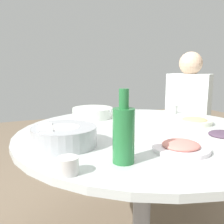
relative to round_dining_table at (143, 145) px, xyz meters
name	(u,v)px	position (x,y,z in m)	size (l,w,h in m)	color
round_dining_table	(143,145)	(0.00, 0.00, 0.00)	(1.36, 1.36, 0.73)	#99999E
rice_bowl	(64,136)	(-0.08, 0.45, 0.12)	(0.29, 0.29, 0.09)	#B2B5BA
soup_bowl	(93,113)	(0.45, 0.13, 0.11)	(0.27, 0.27, 0.07)	white
dish_eggplant	(223,136)	(-0.29, -0.26, 0.10)	(0.20, 0.20, 0.04)	white
dish_noodles	(194,121)	(0.02, -0.37, 0.10)	(0.21, 0.21, 0.04)	silver
dish_shrimp	(181,147)	(-0.34, 0.02, 0.10)	(0.24, 0.24, 0.04)	white
green_bottle	(124,133)	(-0.36, 0.30, 0.19)	(0.08, 0.08, 0.27)	#28763C
tea_cup_near	(173,109)	(0.34, -0.46, 0.11)	(0.06, 0.06, 0.07)	white
tea_cup_far	(68,166)	(-0.37, 0.51, 0.11)	(0.07, 0.07, 0.06)	silver
stool_for_diner_left	(185,164)	(0.52, -0.75, -0.43)	(0.32, 0.32, 0.43)	brown
diner_left	(188,105)	(0.52, -0.75, 0.10)	(0.46, 0.46, 0.76)	#2D333D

